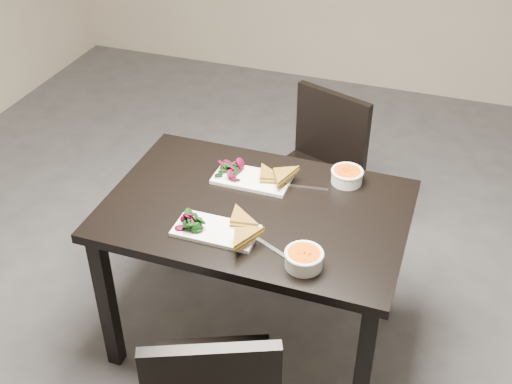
% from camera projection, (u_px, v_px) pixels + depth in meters
% --- Properties ---
extents(ground, '(5.00, 5.00, 0.00)m').
position_uv_depth(ground, '(274.00, 296.00, 3.19)').
color(ground, '#47474C').
rests_on(ground, ground).
extents(table, '(1.20, 0.80, 0.75)m').
position_uv_depth(table, '(256.00, 226.00, 2.61)').
color(table, black).
rests_on(table, ground).
extents(chair_far, '(0.54, 0.54, 0.85)m').
position_uv_depth(chair_far, '(317.00, 165.00, 3.28)').
color(chair_far, black).
rests_on(chair_far, ground).
extents(plate_near, '(0.32, 0.16, 0.02)m').
position_uv_depth(plate_near, '(216.00, 231.00, 2.41)').
color(plate_near, white).
rests_on(plate_near, table).
extents(sandwich_near, '(0.18, 0.14, 0.05)m').
position_uv_depth(sandwich_near, '(233.00, 225.00, 2.38)').
color(sandwich_near, '#A67622').
rests_on(sandwich_near, plate_near).
extents(salad_near, '(0.10, 0.09, 0.04)m').
position_uv_depth(salad_near, '(191.00, 219.00, 2.42)').
color(salad_near, black).
rests_on(salad_near, plate_near).
extents(soup_bowl_near, '(0.14, 0.14, 0.06)m').
position_uv_depth(soup_bowl_near, '(304.00, 258.00, 2.24)').
color(soup_bowl_near, white).
rests_on(soup_bowl_near, table).
extents(cutlery_near, '(0.17, 0.09, 0.00)m').
position_uv_depth(cutlery_near, '(268.00, 246.00, 2.35)').
color(cutlery_near, silver).
rests_on(cutlery_near, table).
extents(plate_far, '(0.32, 0.16, 0.02)m').
position_uv_depth(plate_far, '(252.00, 179.00, 2.69)').
color(plate_far, white).
rests_on(plate_far, table).
extents(sandwich_far, '(0.19, 0.16, 0.05)m').
position_uv_depth(sandwich_far, '(265.00, 177.00, 2.64)').
color(sandwich_far, '#A67622').
rests_on(sandwich_far, plate_far).
extents(salad_far, '(0.10, 0.09, 0.04)m').
position_uv_depth(salad_far, '(230.00, 169.00, 2.70)').
color(salad_far, black).
rests_on(salad_far, plate_far).
extents(soup_bowl_far, '(0.14, 0.14, 0.06)m').
position_uv_depth(soup_bowl_far, '(347.00, 175.00, 2.67)').
color(soup_bowl_far, white).
rests_on(soup_bowl_far, table).
extents(cutlery_far, '(0.18, 0.04, 0.00)m').
position_uv_depth(cutlery_far, '(307.00, 187.00, 2.65)').
color(cutlery_far, silver).
rests_on(cutlery_far, table).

